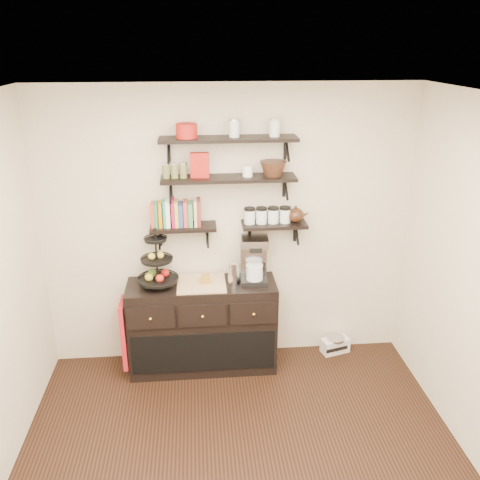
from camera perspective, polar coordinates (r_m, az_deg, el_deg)
name	(u,v)px	position (r m, az deg, el deg)	size (l,w,h in m)	color
ceiling	(248,106)	(2.80, 0.92, 14.85)	(3.50, 3.50, 0.02)	white
back_wall	(228,230)	(4.83, -1.33, 1.17)	(3.50, 0.02, 2.70)	beige
shelf_top	(228,139)	(4.47, -1.31, 11.25)	(1.20, 0.27, 0.23)	black
shelf_mid	(229,179)	(4.54, -1.27, 6.90)	(1.20, 0.27, 0.23)	black
shelf_low_left	(183,228)	(4.68, -6.37, 1.40)	(0.60, 0.25, 0.23)	black
shelf_low_right	(274,225)	(4.73, 3.84, 1.71)	(0.60, 0.25, 0.23)	black
cookbooks	(177,214)	(4.64, -7.10, 2.96)	(0.43, 0.15, 0.26)	red
glass_canisters	(267,216)	(4.69, 3.09, 2.69)	(0.43, 0.10, 0.13)	silver
sideboard	(203,326)	(4.99, -4.21, -9.58)	(1.40, 0.50, 0.92)	black
fruit_stand	(158,267)	(4.72, -9.23, -3.03)	(0.37, 0.37, 0.55)	black
candle	(205,279)	(4.76, -3.91, -4.36)	(0.08, 0.08, 0.08)	olive
coffee_maker	(254,260)	(4.74, 1.58, -2.26)	(0.26, 0.25, 0.45)	black
thermal_carafe	(234,273)	(4.72, -0.69, -3.76)	(0.11, 0.11, 0.22)	silver
apron	(125,333)	(4.95, -12.80, -10.13)	(0.04, 0.29, 0.67)	maroon
radio	(335,345)	(5.47, 10.63, -11.47)	(0.31, 0.23, 0.17)	silver
recipe_box	(200,165)	(4.50, -4.55, 8.38)	(0.16, 0.06, 0.22)	#AB1913
walnut_bowl	(273,169)	(4.56, 3.75, 8.00)	(0.24, 0.24, 0.13)	black
ramekins	(248,171)	(4.54, 0.86, 7.75)	(0.09, 0.09, 0.10)	white
teapot	(296,214)	(4.73, 6.27, 2.93)	(0.21, 0.16, 0.16)	#321B0F
red_pot	(187,131)	(4.44, -6.03, 12.10)	(0.18, 0.18, 0.12)	#AB1913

